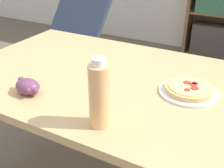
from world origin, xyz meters
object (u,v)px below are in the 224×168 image
(pizza_on_plate, at_px, (189,90))
(grape_bunch, at_px, (28,86))
(lounge_chair_near, at_px, (70,49))
(drink_bottle, at_px, (99,95))

(pizza_on_plate, xyz_separation_m, grape_bunch, (-0.60, -0.33, 0.02))
(lounge_chair_near, bearing_deg, grape_bunch, -52.12)
(grape_bunch, distance_m, drink_bottle, 0.39)
(drink_bottle, xyz_separation_m, lounge_chair_near, (-1.32, 1.58, -0.59))
(grape_bunch, relative_size, lounge_chair_near, 0.15)
(pizza_on_plate, xyz_separation_m, drink_bottle, (-0.22, -0.38, 0.10))
(pizza_on_plate, bearing_deg, drink_bottle, -119.95)
(pizza_on_plate, relative_size, drink_bottle, 0.99)
(pizza_on_plate, distance_m, grape_bunch, 0.68)
(pizza_on_plate, bearing_deg, lounge_chair_near, 142.00)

